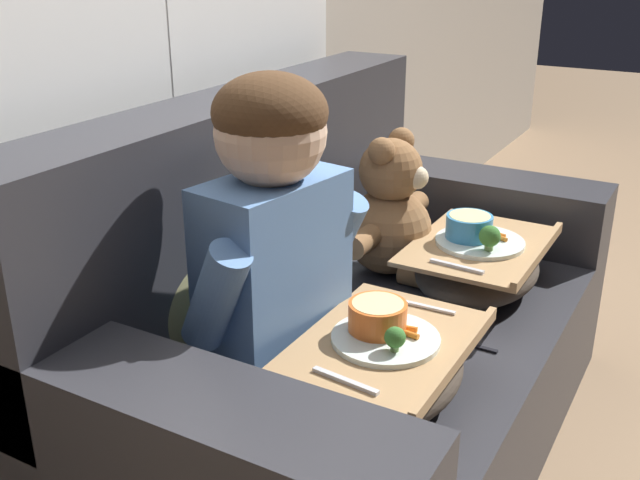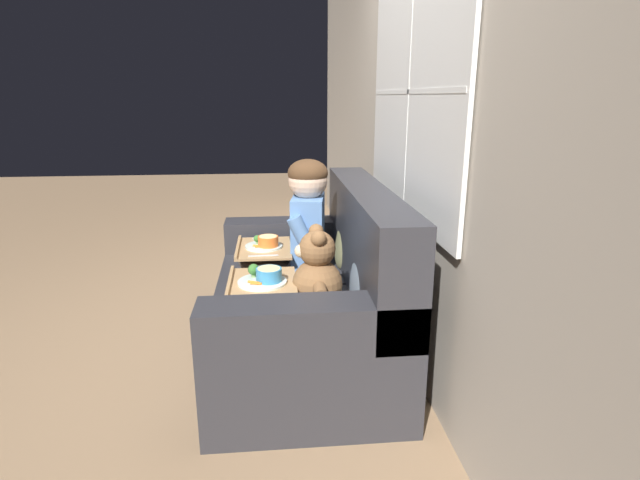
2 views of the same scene
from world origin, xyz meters
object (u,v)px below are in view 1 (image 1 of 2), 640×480
Objects in this scene: couch at (334,336)px; throw_pillow_behind_child at (193,278)px; throw_pillow_behind_teddy at (320,204)px; lap_tray_teddy at (478,264)px; child_figure at (273,215)px; lap_tray_child at (384,366)px; teddy_bear at (391,215)px.

throw_pillow_behind_child is (-0.30, 0.21, 0.24)m from couch.
lap_tray_teddy is at bearing -90.06° from throw_pillow_behind_teddy.
throw_pillow_behind_child reaches higher than throw_pillow_behind_teddy.
child_figure is (-0.30, -0.02, 0.44)m from couch.
child_figure is 0.39m from lap_tray_child.
lap_tray_child is at bearing -140.57° from throw_pillow_behind_teddy.
couch is 0.39m from teddy_bear.
teddy_bear is at bearing -90.01° from throw_pillow_behind_teddy.
throw_pillow_behind_teddy reaches higher than lap_tray_teddy.
teddy_bear is at bearing -3.83° from couch.
lap_tray_teddy is (0.60, -0.50, -0.09)m from throw_pillow_behind_child.
teddy_bear is at bearing -0.43° from child_figure.
child_figure reaches higher than couch.
throw_pillow_behind_child is at bearing 140.59° from lap_tray_teddy.
couch reaches higher than lap_tray_child.
teddy_bear is (0.60, -0.00, -0.19)m from child_figure.
couch is 3.55× the size of lap_tray_teddy.
child_figure is at bearing -90.05° from throw_pillow_behind_child.
lap_tray_teddy is (-0.00, -0.50, -0.09)m from throw_pillow_behind_teddy.
child_figure is at bearing 156.02° from lap_tray_teddy.
child_figure reaches higher than throw_pillow_behind_child.
couch is at bearing 2.96° from child_figure.
couch reaches higher than throw_pillow_behind_teddy.
teddy_bear is 0.67m from lap_tray_child.
throw_pillow_behind_child reaches higher than lap_tray_child.
throw_pillow_behind_child is at bearing 180.00° from throw_pillow_behind_teddy.
couch is at bearing 136.69° from lap_tray_teddy.
lap_tray_child is at bearing -179.98° from lap_tray_teddy.
couch reaches higher than teddy_bear.
throw_pillow_behind_child is 0.81× the size of lap_tray_child.
lap_tray_child is (-0.60, -0.26, -0.10)m from teddy_bear.
couch is 0.44m from lap_tray_child.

